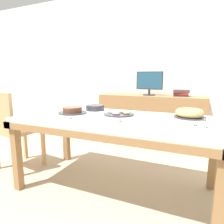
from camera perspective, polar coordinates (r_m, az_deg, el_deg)
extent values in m
plane|color=tan|center=(2.16, 0.92, -20.91)|extent=(12.00, 12.00, 0.00)
cube|color=white|center=(3.57, 12.52, 12.85)|extent=(8.00, 0.10, 2.60)
cube|color=silver|center=(1.89, 0.98, -2.06)|extent=(1.85, 0.88, 0.04)
cube|color=olive|center=(1.54, -5.13, -6.78)|extent=(1.88, 0.08, 0.06)
cube|color=olive|center=(2.28, 5.05, -1.23)|extent=(1.88, 0.08, 0.06)
cube|color=olive|center=(2.39, -19.33, -1.25)|extent=(0.08, 0.92, 0.06)
cube|color=olive|center=(1.77, 29.07, -5.78)|extent=(0.08, 0.92, 0.06)
cube|color=olive|center=(2.20, -25.51, -11.53)|extent=(0.07, 0.07, 0.67)
cube|color=olive|center=(1.53, 28.38, -21.62)|extent=(0.07, 0.07, 0.67)
cube|color=olive|center=(2.75, -12.93, -6.59)|extent=(0.07, 0.07, 0.67)
cube|color=olive|center=(2.24, 26.89, -11.27)|extent=(0.07, 0.07, 0.67)
cube|color=tan|center=(2.68, -25.03, -4.74)|extent=(0.48, 0.48, 0.04)
cube|color=tan|center=(2.54, -29.05, -0.17)|extent=(0.40, 0.10, 0.45)
cube|color=tan|center=(2.70, -19.00, -9.65)|extent=(0.05, 0.05, 0.45)
cube|color=tan|center=(2.99, -23.57, -8.00)|extent=(0.05, 0.05, 0.45)
cube|color=tan|center=(2.50, -25.97, -11.72)|extent=(0.05, 0.05, 0.45)
cube|color=olive|center=(3.35, 10.92, -2.26)|extent=(1.69, 0.44, 0.81)
cylinder|color=#262628|center=(3.29, 10.53, 4.87)|extent=(0.20, 0.20, 0.02)
cylinder|color=#262628|center=(3.29, 10.56, 5.79)|extent=(0.04, 0.04, 0.09)
cube|color=#262628|center=(3.28, 10.66, 8.84)|extent=(0.42, 0.02, 0.28)
cube|color=navy|center=(3.27, 10.61, 8.83)|extent=(0.40, 0.00, 0.26)
cube|color=#3F3838|center=(3.22, 19.10, 4.46)|extent=(0.22, 0.15, 0.03)
cube|color=maroon|center=(3.21, 19.13, 5.02)|extent=(0.22, 0.16, 0.04)
cube|color=#3F3838|center=(3.21, 19.17, 5.68)|extent=(0.26, 0.21, 0.04)
cylinder|color=#333338|center=(2.14, -11.25, -0.18)|extent=(0.30, 0.30, 0.01)
cylinder|color=brown|center=(2.14, -11.28, 0.63)|extent=(0.20, 0.20, 0.05)
cylinder|color=brown|center=(2.13, -11.31, 1.37)|extent=(0.20, 0.20, 0.01)
cylinder|color=#333338|center=(2.01, 21.22, -1.33)|extent=(0.29, 0.29, 0.01)
torus|color=tan|center=(2.00, 21.30, -0.18)|extent=(0.26, 0.26, 0.07)
cylinder|color=#333338|center=(2.02, 2.01, -0.60)|extent=(0.31, 0.31, 0.01)
torus|color=#EAD184|center=(1.99, 4.20, -0.16)|extent=(0.07, 0.07, 0.03)
torus|color=#EAD184|center=(2.07, 2.79, 0.17)|extent=(0.08, 0.08, 0.02)
torus|color=white|center=(2.05, 0.21, 0.08)|extent=(0.07, 0.07, 0.02)
torus|color=pink|center=(1.95, 1.19, -0.40)|extent=(0.07, 0.07, 0.02)
cylinder|color=#333338|center=(2.30, -4.87, 0.66)|extent=(0.21, 0.21, 0.01)
cylinder|color=#333338|center=(2.30, -4.88, 0.90)|extent=(0.21, 0.21, 0.01)
cylinder|color=#333338|center=(2.30, -4.88, 1.15)|extent=(0.21, 0.21, 0.01)
cylinder|color=#333338|center=(2.30, -4.88, 1.39)|extent=(0.21, 0.21, 0.01)
cylinder|color=#333338|center=(2.30, -4.89, 1.64)|extent=(0.21, 0.21, 0.01)
cylinder|color=#333338|center=(2.30, -4.89, 1.89)|extent=(0.21, 0.21, 0.01)
cylinder|color=silver|center=(1.64, 22.78, -3.81)|extent=(0.04, 0.04, 0.02)
cylinder|color=white|center=(1.64, 22.79, -3.60)|extent=(0.03, 0.03, 0.00)
cone|color=#F9B74C|center=(1.64, 22.82, -3.16)|extent=(0.01, 0.01, 0.02)
cylinder|color=silver|center=(1.84, 24.89, -2.51)|extent=(0.04, 0.04, 0.02)
cylinder|color=white|center=(1.84, 24.90, -2.33)|extent=(0.03, 0.03, 0.00)
cone|color=#F9B74C|center=(1.84, 24.93, -1.94)|extent=(0.01, 0.01, 0.02)
cylinder|color=silver|center=(1.62, 25.21, -4.17)|extent=(0.04, 0.04, 0.02)
cylinder|color=white|center=(1.62, 25.22, -3.96)|extent=(0.03, 0.03, 0.00)
cone|color=#F9B74C|center=(1.61, 25.26, -3.51)|extent=(0.01, 0.01, 0.02)
cylinder|color=silver|center=(1.81, -11.66, -2.01)|extent=(0.04, 0.04, 0.02)
cylinder|color=white|center=(1.80, -11.67, -1.82)|extent=(0.03, 0.03, 0.00)
cone|color=#F9B74C|center=(1.80, -11.68, -1.42)|extent=(0.01, 0.01, 0.02)
cylinder|color=silver|center=(1.66, 2.43, -2.90)|extent=(0.04, 0.04, 0.02)
cylinder|color=white|center=(1.65, 2.43, -2.69)|extent=(0.03, 0.03, 0.00)
cone|color=#F9B74C|center=(1.65, 2.43, -2.25)|extent=(0.01, 0.01, 0.02)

